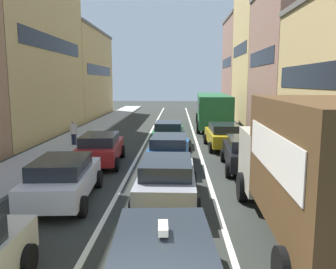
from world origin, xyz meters
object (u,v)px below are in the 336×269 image
object	(u,v)px
sedan_centre_lane_second	(167,179)
bus_mid_queue_primary	(213,108)
sedan_right_lane_behind_truck	(246,152)
pedestrian_mid_sidewalk	(74,132)
hatchback_centre_lane_third	(169,150)
wagon_left_lane_second	(63,178)
removalist_box_truck	(313,165)
sedan_left_lane_third	(100,148)
taxi_centre_lane_front	(163,269)
wagon_right_lane_far	(224,135)
coupe_centre_lane_fourth	(169,132)

from	to	relation	value
sedan_centre_lane_second	bus_mid_queue_primary	world-z (taller)	bus_mid_queue_primary
sedan_right_lane_behind_truck	pedestrian_mid_sidewalk	bearing A→B (deg)	64.08
sedan_right_lane_behind_truck	hatchback_centre_lane_third	bearing A→B (deg)	85.39
sedan_centre_lane_second	hatchback_centre_lane_third	distance (m)	4.90
wagon_left_lane_second	bus_mid_queue_primary	bearing A→B (deg)	-23.79
removalist_box_truck	hatchback_centre_lane_third	world-z (taller)	removalist_box_truck
hatchback_centre_lane_third	pedestrian_mid_sidewalk	world-z (taller)	pedestrian_mid_sidewalk
hatchback_centre_lane_third	sedan_right_lane_behind_truck	size ratio (longest dim) A/B	0.99
sedan_centre_lane_second	bus_mid_queue_primary	size ratio (longest dim) A/B	0.41
wagon_left_lane_second	sedan_left_lane_third	bearing A→B (deg)	-4.51
hatchback_centre_lane_third	bus_mid_queue_primary	xyz separation A→B (m)	(3.41, 13.79, 0.96)
removalist_box_truck	taxi_centre_lane_front	xyz separation A→B (m)	(-3.50, -2.75, -1.18)
wagon_right_lane_far	bus_mid_queue_primary	xyz separation A→B (m)	(0.25, 9.16, 0.96)
coupe_centre_lane_fourth	sedan_left_lane_third	bearing A→B (deg)	150.61
sedan_left_lane_third	bus_mid_queue_primary	world-z (taller)	bus_mid_queue_primary
hatchback_centre_lane_third	coupe_centre_lane_fourth	distance (m)	5.72
sedan_right_lane_behind_truck	removalist_box_truck	bearing A→B (deg)	-175.65
wagon_right_lane_far	pedestrian_mid_sidewalk	size ratio (longest dim) A/B	2.62
taxi_centre_lane_front	removalist_box_truck	bearing A→B (deg)	-54.80
coupe_centre_lane_fourth	bus_mid_queue_primary	distance (m)	8.88
hatchback_centre_lane_third	bus_mid_queue_primary	size ratio (longest dim) A/B	0.41
sedan_right_lane_behind_truck	wagon_right_lane_far	distance (m)	5.12
sedan_centre_lane_second	pedestrian_mid_sidewalk	xyz separation A→B (m)	(-6.02, 9.71, 0.15)
sedan_left_lane_third	bus_mid_queue_primary	xyz separation A→B (m)	(6.76, 13.43, 0.96)
bus_mid_queue_primary	hatchback_centre_lane_third	bearing A→B (deg)	168.75
sedan_centre_lane_second	wagon_right_lane_far	xyz separation A→B (m)	(3.12, 9.53, 0.00)
sedan_right_lane_behind_truck	bus_mid_queue_primary	distance (m)	14.30
wagon_left_lane_second	sedan_left_lane_third	world-z (taller)	same
hatchback_centre_lane_third	removalist_box_truck	bearing A→B (deg)	-152.36
wagon_left_lane_second	pedestrian_mid_sidewalk	xyz separation A→B (m)	(-2.56, 9.70, 0.15)
coupe_centre_lane_fourth	pedestrian_mid_sidewalk	world-z (taller)	pedestrian_mid_sidewalk
wagon_right_lane_far	pedestrian_mid_sidewalk	distance (m)	9.14
coupe_centre_lane_fourth	sedan_right_lane_behind_truck	bearing A→B (deg)	-148.16
sedan_right_lane_behind_truck	coupe_centre_lane_fourth	bearing A→B (deg)	33.93
taxi_centre_lane_front	sedan_left_lane_third	distance (m)	11.33
removalist_box_truck	taxi_centre_lane_front	distance (m)	4.60
taxi_centre_lane_front	wagon_left_lane_second	xyz separation A→B (m)	(-3.56, 5.53, -0.00)
bus_mid_queue_primary	wagon_right_lane_far	bearing A→B (deg)	-178.96
wagon_left_lane_second	bus_mid_queue_primary	world-z (taller)	bus_mid_queue_primary
removalist_box_truck	sedan_centre_lane_second	world-z (taller)	removalist_box_truck
wagon_left_lane_second	taxi_centre_lane_front	bearing A→B (deg)	-150.91
removalist_box_truck	pedestrian_mid_sidewalk	xyz separation A→B (m)	(-9.63, 12.48, -1.03)
wagon_left_lane_second	pedestrian_mid_sidewalk	size ratio (longest dim) A/B	2.66
removalist_box_truck	bus_mid_queue_primary	size ratio (longest dim) A/B	0.73
sedan_centre_lane_second	bus_mid_queue_primary	distance (m)	19.02
taxi_centre_lane_front	sedan_centre_lane_second	xyz separation A→B (m)	(-0.11, 5.52, -0.00)
removalist_box_truck	wagon_right_lane_far	bearing A→B (deg)	4.49
removalist_box_truck	taxi_centre_lane_front	bearing A→B (deg)	130.32
taxi_centre_lane_front	coupe_centre_lane_fourth	size ratio (longest dim) A/B	1.01
coupe_centre_lane_fourth	taxi_centre_lane_front	bearing A→B (deg)	-177.73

